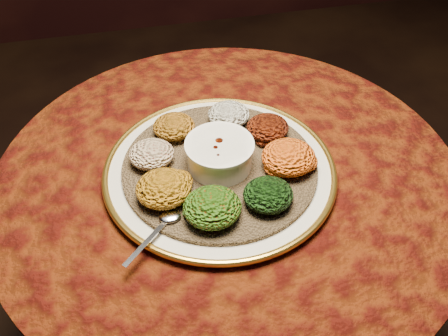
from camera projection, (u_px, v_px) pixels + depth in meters
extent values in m
cylinder|color=black|center=(227.00, 278.00, 1.30)|extent=(0.12, 0.12, 0.68)
cylinder|color=black|center=(228.00, 182.00, 1.05)|extent=(0.80, 0.80, 0.04)
cylinder|color=#461705|center=(228.00, 226.00, 1.15)|extent=(0.93, 0.93, 0.34)
cylinder|color=#461705|center=(228.00, 173.00, 1.03)|extent=(0.96, 0.96, 0.01)
cylinder|color=beige|center=(220.00, 172.00, 1.01)|extent=(0.54, 0.54, 0.02)
torus|color=#BE8E2F|center=(220.00, 169.00, 1.00)|extent=(0.47, 0.47, 0.01)
cylinder|color=brown|center=(220.00, 167.00, 1.00)|extent=(0.43, 0.43, 0.01)
cylinder|color=white|center=(220.00, 154.00, 0.98)|extent=(0.13, 0.13, 0.06)
cylinder|color=white|center=(219.00, 145.00, 0.96)|extent=(0.14, 0.14, 0.01)
cylinder|color=#671C05|center=(220.00, 148.00, 0.96)|extent=(0.11, 0.11, 0.01)
ellipsoid|color=silver|center=(170.00, 217.00, 0.89)|extent=(0.04, 0.03, 0.01)
cube|color=silver|center=(145.00, 244.00, 0.85)|extent=(0.09, 0.09, 0.00)
ellipsoid|color=beige|center=(229.00, 115.00, 1.08)|extent=(0.09, 0.09, 0.04)
ellipsoid|color=black|center=(268.00, 128.00, 1.04)|extent=(0.09, 0.08, 0.04)
ellipsoid|color=#A3680D|center=(289.00, 157.00, 0.97)|extent=(0.11, 0.10, 0.05)
ellipsoid|color=black|center=(268.00, 195.00, 0.91)|extent=(0.09, 0.09, 0.04)
ellipsoid|color=#A4260A|center=(212.00, 207.00, 0.88)|extent=(0.10, 0.10, 0.05)
ellipsoid|color=#B2690F|center=(164.00, 188.00, 0.91)|extent=(0.10, 0.10, 0.05)
ellipsoid|color=maroon|center=(152.00, 154.00, 0.99)|extent=(0.09, 0.09, 0.04)
ellipsoid|color=#9E5913|center=(174.00, 126.00, 1.05)|extent=(0.09, 0.08, 0.04)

